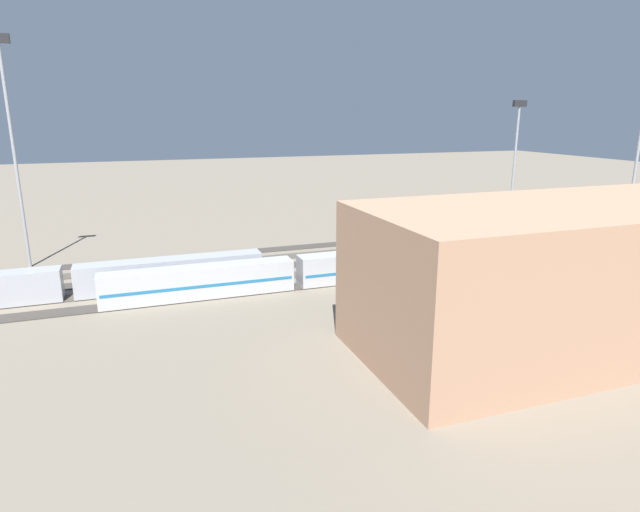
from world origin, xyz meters
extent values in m
plane|color=#756B5B|center=(0.00, 0.00, 0.00)|extent=(400.00, 400.00, 0.00)
cube|color=#3D3833|center=(0.00, -10.00, 0.06)|extent=(140.00, 2.80, 0.12)
cube|color=#4C443D|center=(0.00, -5.00, 0.06)|extent=(140.00, 2.80, 0.12)
cube|color=#3D3833|center=(0.00, 0.00, 0.06)|extent=(140.00, 2.80, 0.12)
cube|color=#4C443D|center=(0.00, 5.00, 0.06)|extent=(140.00, 2.80, 0.12)
cube|color=#3D3833|center=(0.00, 10.00, 0.06)|extent=(140.00, 2.80, 0.12)
cube|color=#A8AAB2|center=(22.70, 5.00, 2.02)|extent=(23.00, 3.00, 3.80)
cube|color=#B7BABF|center=(-28.51, 10.00, 2.02)|extent=(23.00, 3.00, 3.80)
cube|color=#1E6B9E|center=(-28.51, 10.00, 2.06)|extent=(22.40, 3.06, 0.36)
cube|color=#B7BABF|center=(-4.31, 10.00, 2.02)|extent=(23.00, 3.00, 3.80)
cube|color=#1E6B9E|center=(-4.31, 10.00, 1.68)|extent=(22.40, 3.06, 0.36)
cube|color=#B7BABF|center=(19.89, 10.00, 2.02)|extent=(23.00, 3.00, 3.80)
cube|color=#1E6B9E|center=(19.89, 10.00, 1.87)|extent=(22.40, 3.06, 0.36)
cube|color=silver|center=(-43.14, 0.00, 2.62)|extent=(23.00, 3.00, 5.00)
cube|color=silver|center=(-18.94, 0.00, 2.62)|extent=(23.00, 3.00, 5.00)
cube|color=gold|center=(-25.26, -10.00, 1.92)|extent=(10.00, 3.00, 3.60)
cube|color=gold|center=(-22.26, -10.00, 4.42)|extent=(3.00, 2.70, 1.40)
cylinder|color=#9EA0A5|center=(41.43, -12.17, 15.33)|extent=(0.44, 0.44, 30.66)
cylinder|color=#9EA0A5|center=(-44.98, 12.71, 13.65)|extent=(0.44, 0.44, 27.29)
cylinder|color=#9EA0A5|center=(-44.22, -13.40, 11.47)|extent=(0.44, 0.44, 22.94)
cube|color=#262628|center=(-44.22, -13.40, 23.54)|extent=(2.80, 0.70, 1.20)
cube|color=tan|center=(-11.93, 35.14, 6.84)|extent=(40.95, 18.00, 13.67)
camera|label=1|loc=(27.08, 73.08, 21.61)|focal=30.15mm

